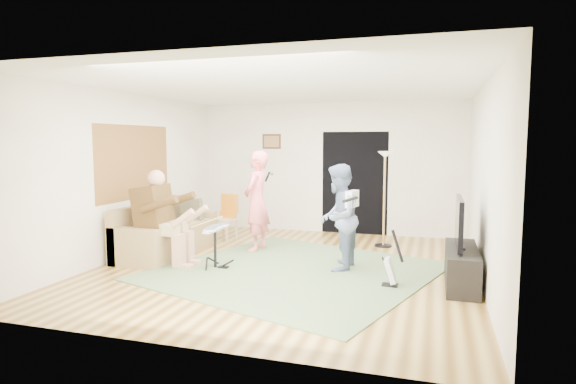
# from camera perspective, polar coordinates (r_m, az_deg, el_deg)

# --- Properties ---
(floor) EXTENTS (6.00, 6.00, 0.00)m
(floor) POSITION_cam_1_polar(r_m,az_deg,el_deg) (7.39, -0.28, -8.91)
(floor) COLOR brown
(floor) RESTS_ON ground
(walls) EXTENTS (5.50, 6.00, 2.70)m
(walls) POSITION_cam_1_polar(r_m,az_deg,el_deg) (7.16, -0.28, 1.59)
(walls) COLOR silver
(walls) RESTS_ON floor
(ceiling) EXTENTS (6.00, 6.00, 0.00)m
(ceiling) POSITION_cam_1_polar(r_m,az_deg,el_deg) (7.18, -0.29, 12.39)
(ceiling) COLOR white
(ceiling) RESTS_ON walls
(window_blinds) EXTENTS (0.00, 2.05, 2.05)m
(window_blinds) POSITION_cam_1_polar(r_m,az_deg,el_deg) (8.55, -17.74, 3.37)
(window_blinds) COLOR olive
(window_blinds) RESTS_ON walls
(doorway) EXTENTS (2.10, 0.00, 2.10)m
(doorway) POSITION_cam_1_polar(r_m,az_deg,el_deg) (9.96, 7.90, 1.06)
(doorway) COLOR black
(doorway) RESTS_ON walls
(picture_frame) EXTENTS (0.42, 0.03, 0.32)m
(picture_frame) POSITION_cam_1_polar(r_m,az_deg,el_deg) (10.37, -1.95, 6.00)
(picture_frame) COLOR #3F2314
(picture_frame) RESTS_ON walls
(area_rug) EXTENTS (4.54, 4.54, 0.02)m
(area_rug) POSITION_cam_1_polar(r_m,az_deg,el_deg) (7.15, 0.85, -9.35)
(area_rug) COLOR #4F683F
(area_rug) RESTS_ON floor
(sofa) EXTENTS (0.87, 2.10, 0.85)m
(sofa) POSITION_cam_1_polar(r_m,az_deg,el_deg) (8.52, -14.61, -5.13)
(sofa) COLOR #997C4C
(sofa) RESTS_ON floor
(drummer) EXTENTS (0.95, 0.53, 1.47)m
(drummer) POSITION_cam_1_polar(r_m,az_deg,el_deg) (7.70, -14.43, -4.13)
(drummer) COLOR #503616
(drummer) RESTS_ON sofa
(drum_kit) EXTENTS (0.36, 0.64, 0.66)m
(drum_kit) POSITION_cam_1_polar(r_m,az_deg,el_deg) (7.35, -8.63, -6.75)
(drum_kit) COLOR black
(drum_kit) RESTS_ON floor
(singer) EXTENTS (0.44, 0.65, 1.74)m
(singer) POSITION_cam_1_polar(r_m,az_deg,el_deg) (8.37, -3.72, -1.08)
(singer) COLOR #FF6E76
(singer) RESTS_ON floor
(microphone) EXTENTS (0.06, 0.06, 0.24)m
(microphone) POSITION_cam_1_polar(r_m,az_deg,el_deg) (8.26, -2.44, 1.82)
(microphone) COLOR black
(microphone) RESTS_ON singer
(guitarist) EXTENTS (0.61, 0.78, 1.57)m
(guitarist) POSITION_cam_1_polar(r_m,az_deg,el_deg) (7.13, 5.99, -3.01)
(guitarist) COLOR slate
(guitarist) RESTS_ON floor
(guitar_held) EXTENTS (0.24, 0.61, 0.26)m
(guitar_held) POSITION_cam_1_polar(r_m,az_deg,el_deg) (7.06, 7.61, -0.81)
(guitar_held) COLOR white
(guitar_held) RESTS_ON guitarist
(guitar_spare) EXTENTS (0.27, 0.25, 0.76)m
(guitar_spare) POSITION_cam_1_polar(r_m,az_deg,el_deg) (6.53, 12.09, -9.07)
(guitar_spare) COLOR black
(guitar_spare) RESTS_ON floor
(torchiere_lamp) EXTENTS (0.31, 0.31, 1.72)m
(torchiere_lamp) POSITION_cam_1_polar(r_m,az_deg,el_deg) (8.80, 11.38, 1.21)
(torchiere_lamp) COLOR black
(torchiere_lamp) RESTS_ON floor
(dining_chair) EXTENTS (0.44, 0.46, 0.88)m
(dining_chair) POSITION_cam_1_polar(r_m,az_deg,el_deg) (9.40, -7.40, -3.75)
(dining_chair) COLOR tan
(dining_chair) RESTS_ON floor
(tv_cabinet) EXTENTS (0.40, 1.40, 0.50)m
(tv_cabinet) POSITION_cam_1_polar(r_m,az_deg,el_deg) (6.84, 19.87, -8.34)
(tv_cabinet) COLOR black
(tv_cabinet) RESTS_ON floor
(television) EXTENTS (0.06, 1.04, 0.64)m
(television) POSITION_cam_1_polar(r_m,az_deg,el_deg) (6.71, 19.63, -3.36)
(television) COLOR black
(television) RESTS_ON tv_cabinet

